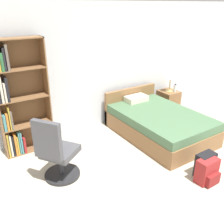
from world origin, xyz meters
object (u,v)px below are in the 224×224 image
(table_lamp, at_px, (171,77))
(water_bottle, at_px, (175,88))
(bed, at_px, (157,123))
(backpack_red, at_px, (207,171))
(nightstand, at_px, (168,101))
(backpack_black, at_px, (206,166))
(office_chair, at_px, (57,153))
(bookshelf, at_px, (16,100))

(table_lamp, bearing_deg, water_bottle, -40.95)
(bed, distance_m, backpack_red, 1.63)
(nightstand, relative_size, backpack_red, 1.39)
(table_lamp, relative_size, backpack_black, 1.22)
(water_bottle, bearing_deg, table_lamp, 139.05)
(office_chair, distance_m, table_lamp, 3.53)
(nightstand, distance_m, backpack_red, 2.78)
(backpack_black, bearing_deg, bookshelf, 133.79)
(bookshelf, height_order, backpack_red, bookshelf)
(bookshelf, bearing_deg, nightstand, -1.30)
(table_lamp, height_order, backpack_black, table_lamp)
(table_lamp, distance_m, backpack_red, 2.84)
(nightstand, bearing_deg, backpack_black, -121.70)
(office_chair, height_order, table_lamp, office_chair)
(office_chair, relative_size, backpack_black, 2.72)
(bed, bearing_deg, water_bottle, 29.78)
(bookshelf, relative_size, bed, 0.99)
(bookshelf, height_order, water_bottle, bookshelf)
(office_chair, bearing_deg, water_bottle, 15.29)
(nightstand, bearing_deg, table_lamp, -127.40)
(bed, xyz_separation_m, table_lamp, (1.05, 0.74, 0.66))
(nightstand, relative_size, backpack_black, 1.37)
(bed, height_order, water_bottle, bed)
(bed, relative_size, backpack_red, 5.30)
(bookshelf, relative_size, nightstand, 3.75)
(water_bottle, height_order, backpack_black, water_bottle)
(bed, height_order, backpack_black, bed)
(nightstand, distance_m, water_bottle, 0.39)
(bookshelf, xyz_separation_m, backpack_black, (2.23, -2.33, -0.82))
(bookshelf, bearing_deg, backpack_black, -46.21)
(backpack_black, bearing_deg, table_lamp, 58.39)
(nightstand, height_order, water_bottle, water_bottle)
(nightstand, bearing_deg, water_bottle, -56.59)
(bookshelf, height_order, table_lamp, bookshelf)
(water_bottle, relative_size, backpack_black, 0.50)
(backpack_black, relative_size, backpack_red, 1.02)
(office_chair, xyz_separation_m, backpack_black, (1.99, -1.19, -0.28))
(table_lamp, bearing_deg, office_chair, -162.93)
(backpack_red, bearing_deg, backpack_black, 49.01)
(backpack_black, bearing_deg, nightstand, 58.30)
(office_chair, height_order, backpack_black, office_chair)
(backpack_black, xyz_separation_m, backpack_red, (-0.10, -0.11, -0.00))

